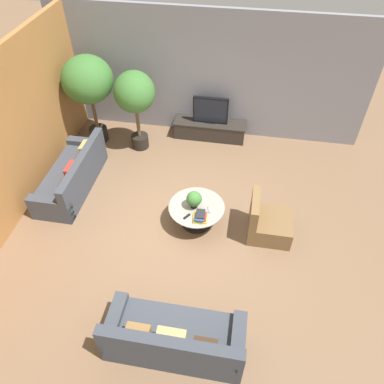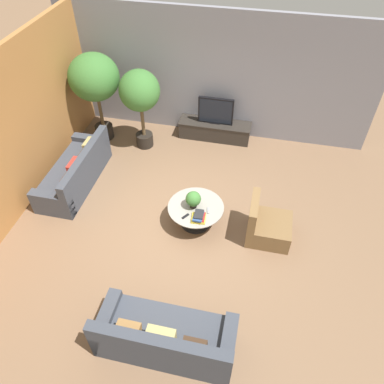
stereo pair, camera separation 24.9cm
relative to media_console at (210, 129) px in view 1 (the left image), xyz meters
name	(u,v)px [view 1 (the left image)]	position (x,y,z in m)	size (l,w,h in m)	color
ground_plane	(182,222)	(-0.13, -2.94, -0.23)	(24.00, 24.00, 0.00)	brown
back_wall_stone	(208,75)	(-0.13, 0.32, 1.27)	(7.40, 0.12, 3.00)	gray
side_wall_left	(10,138)	(-3.39, -2.74, 1.27)	(0.12, 7.40, 3.00)	#B2753D
media_console	(210,129)	(0.00, 0.00, 0.00)	(1.76, 0.50, 0.43)	#2D2823
television	(211,111)	(0.00, 0.00, 0.54)	(0.84, 0.13, 0.67)	black
coffee_table	(197,211)	(0.14, -2.90, 0.09)	(1.07, 1.07, 0.46)	black
couch_by_wall	(73,176)	(-2.63, -2.31, 0.06)	(0.84, 2.13, 0.84)	#3D424C
couch_near_entry	(174,339)	(0.23, -5.41, 0.06)	(2.01, 0.84, 0.84)	#3D424C
armchair_wicker	(267,223)	(1.49, -2.93, 0.05)	(0.80, 0.76, 0.86)	brown
potted_palm_tall	(88,82)	(-2.70, -0.57, 1.33)	(1.14, 1.14, 2.15)	black
potted_palm_corner	(135,96)	(-1.61, -0.69, 1.16)	(0.91, 0.91, 1.94)	black
potted_plant_tabletop	(194,199)	(0.09, -2.91, 0.43)	(0.29, 0.29, 0.36)	black
book_stack	(200,217)	(0.26, -3.19, 0.29)	(0.28, 0.28, 0.12)	gold
remote_black	(187,216)	(0.01, -3.19, 0.24)	(0.04, 0.16, 0.02)	black
remote_silver	(209,210)	(0.39, -2.96, 0.24)	(0.04, 0.16, 0.02)	gray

